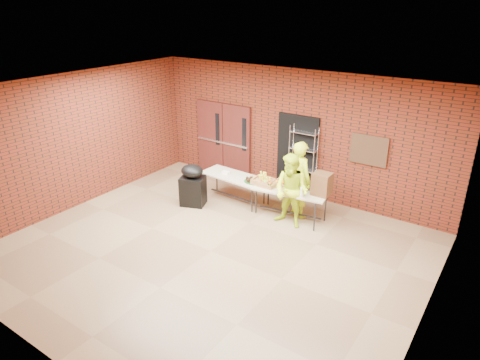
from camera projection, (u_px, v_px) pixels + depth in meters
name	position (u px, v px, depth m)	size (l,w,h in m)	color
room	(208.00, 178.00, 8.02)	(8.08, 7.08, 3.28)	brown
double_doors	(224.00, 140.00, 11.99)	(1.78, 0.12, 2.10)	#4D1716
dark_doorway	(297.00, 156.00, 10.81)	(1.10, 0.06, 2.10)	black
bronze_plaque	(369.00, 150.00, 9.67)	(0.85, 0.04, 0.70)	#422C1A
wire_rack	(302.00, 163.00, 10.63)	(0.69, 0.23, 1.89)	silver
table_left	(233.00, 178.00, 10.59)	(1.69, 0.78, 0.68)	tan
table_right	(291.00, 192.00, 9.76)	(1.78, 0.93, 0.70)	tan
basket_bananas	(263.00, 181.00, 10.03)	(0.50, 0.39, 0.15)	#A37742
basket_oranges	(284.00, 184.00, 9.91)	(0.45, 0.35, 0.14)	#A37742
basket_apples	(267.00, 184.00, 9.91)	(0.41, 0.32, 0.13)	#A37742
muffin_tray	(253.00, 180.00, 10.21)	(0.44, 0.44, 0.11)	#144E17
napkin_box	(226.00, 172.00, 10.68)	(0.18, 0.12, 0.06)	white
coffee_dispenser	(322.00, 184.00, 9.40)	(0.39, 0.35, 0.51)	brown
cup_stack_front	(298.00, 189.00, 9.48)	(0.08, 0.08, 0.23)	white
cup_stack_mid	(302.00, 192.00, 9.33)	(0.08, 0.08, 0.23)	white
cup_stack_back	(300.00, 187.00, 9.56)	(0.08, 0.08, 0.24)	white
covered_grill	(193.00, 185.00, 10.43)	(0.70, 0.65, 1.04)	black
volunteer_woman	(300.00, 179.00, 9.76)	(0.66, 0.43, 1.81)	#C7E919
volunteer_man	(291.00, 191.00, 9.33)	(0.81, 0.63, 1.67)	#C7E919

